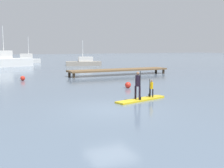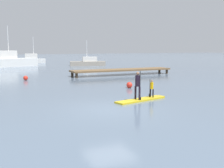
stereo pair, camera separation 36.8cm
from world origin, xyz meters
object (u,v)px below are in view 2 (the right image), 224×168
at_px(fishing_boat_green_midground, 88,62).
at_px(mooring_buoy_near, 26,78).
at_px(mooring_buoy_mid, 129,85).
at_px(paddleboard_near, 141,100).
at_px(paddler_child_solo, 152,88).
at_px(fishing_boat_white_large, 7,61).
at_px(trawler_grey_distant, 31,59).
at_px(paddler_adult, 138,84).

bearing_deg(fishing_boat_green_midground, mooring_buoy_near, -125.48).
relative_size(mooring_buoy_near, mooring_buoy_mid, 0.95).
xyz_separation_m(paddleboard_near, paddler_child_solo, (0.86, 0.23, 0.65)).
height_order(fishing_boat_white_large, trawler_grey_distant, fishing_boat_white_large).
height_order(paddler_adult, paddler_child_solo, paddler_adult).
xyz_separation_m(paddler_adult, trawler_grey_distant, (0.44, 44.78, -0.34)).
relative_size(trawler_grey_distant, mooring_buoy_mid, 12.61).
distance_m(paddler_adult, mooring_buoy_near, 14.45).
bearing_deg(paddler_child_solo, trawler_grey_distant, 90.97).
bearing_deg(paddleboard_near, paddler_adult, -164.53).
bearing_deg(fishing_boat_green_midground, fishing_boat_white_large, 168.38).
distance_m(paddleboard_near, fishing_boat_green_midground, 32.59).
xyz_separation_m(paddleboard_near, mooring_buoy_near, (-4.97, 13.56, 0.18)).
relative_size(paddler_adult, fishing_boat_green_midground, 0.27).
height_order(paddler_child_solo, mooring_buoy_near, paddler_child_solo).
bearing_deg(mooring_buoy_mid, paddler_adult, -112.89).
bearing_deg(paddler_adult, paddleboard_near, 15.47).
xyz_separation_m(mooring_buoy_near, mooring_buoy_mid, (6.72, -8.74, 0.01)).
height_order(fishing_boat_green_midground, mooring_buoy_mid, fishing_boat_green_midground).
bearing_deg(trawler_grey_distant, fishing_boat_white_large, -116.94).
xyz_separation_m(fishing_boat_white_large, mooring_buoy_mid, (6.92, -29.48, -0.73)).
xyz_separation_m(paddler_child_solo, mooring_buoy_near, (-5.83, 13.33, -0.48)).
height_order(paddler_adult, fishing_boat_white_large, fishing_boat_white_large).
distance_m(trawler_grey_distant, mooring_buoy_near, 31.54).
relative_size(paddleboard_near, fishing_boat_green_midground, 0.59).
height_order(fishing_boat_white_large, mooring_buoy_mid, fishing_boat_white_large).
bearing_deg(trawler_grey_distant, mooring_buoy_mid, -87.65).
bearing_deg(mooring_buoy_mid, paddleboard_near, -109.93).
relative_size(paddler_adult, mooring_buoy_mid, 3.59).
bearing_deg(fishing_boat_white_large, mooring_buoy_near, -89.45).
height_order(fishing_boat_green_midground, mooring_buoy_near, fishing_boat_green_midground).
bearing_deg(paddleboard_near, fishing_boat_green_midground, 75.98).
xyz_separation_m(paddler_child_solo, mooring_buoy_mid, (0.89, 4.59, -0.46)).
xyz_separation_m(paddleboard_near, fishing_boat_green_midground, (7.89, 31.61, 0.53)).
bearing_deg(fishing_boat_green_midground, mooring_buoy_mid, -102.91).
xyz_separation_m(paddleboard_near, fishing_boat_white_large, (-5.17, 34.30, 0.91)).
xyz_separation_m(trawler_grey_distant, mooring_buoy_near, (-5.08, -31.13, -0.48)).
bearing_deg(paddler_adult, mooring_buoy_mid, 67.11).
relative_size(paddler_child_solo, fishing_boat_green_midground, 0.18).
relative_size(paddler_child_solo, mooring_buoy_near, 2.49).
xyz_separation_m(paddler_adult, mooring_buoy_mid, (2.07, 4.91, -0.81)).
relative_size(paddler_child_solo, fishing_boat_white_large, 0.12).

